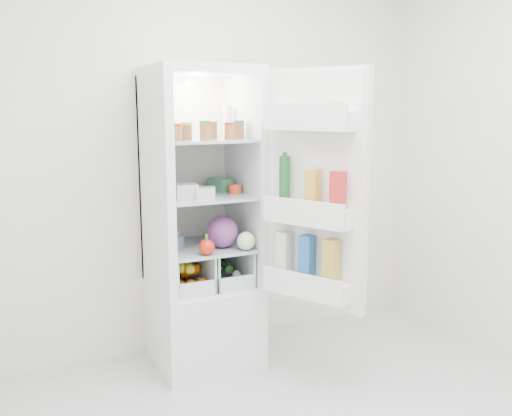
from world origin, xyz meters
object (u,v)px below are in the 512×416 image
red_cabbage (223,232)px  fridge_door (314,197)px  mushroom_bowl (173,240)px  refrigerator (200,256)px

red_cabbage → fridge_door: bearing=-52.3°
fridge_door → mushroom_bowl: bearing=17.3°
refrigerator → red_cabbage: bearing=-59.9°
mushroom_bowl → red_cabbage: bearing=-33.0°
mushroom_bowl → refrigerator: bearing=-4.2°
fridge_door → red_cabbage: bearing=10.6°
refrigerator → fridge_door: bearing=-54.1°
red_cabbage → fridge_door: (0.35, -0.45, 0.25)m
refrigerator → fridge_door: (0.44, -0.60, 0.43)m
mushroom_bowl → fridge_door: bearing=-45.7°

